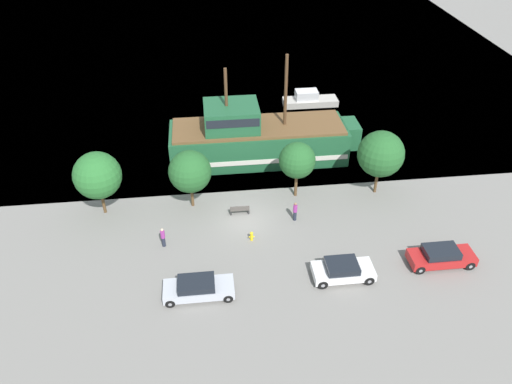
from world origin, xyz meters
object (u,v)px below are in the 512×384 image
at_px(parked_car_curb_rear, 343,270).
at_px(parked_car_curb_mid, 441,256).
at_px(moored_boat_dockside, 309,100).
at_px(pedestrian_walking_far, 295,211).
at_px(pirate_ship, 257,138).
at_px(parked_car_curb_front, 198,288).
at_px(bench_promenade_east, 240,210).
at_px(pedestrian_walking_near, 163,237).
at_px(fire_hydrant, 252,236).

bearing_deg(parked_car_curb_rear, parked_car_curb_mid, 4.03).
distance_m(moored_boat_dockside, pedestrian_walking_far, 20.89).
relative_size(pirate_ship, moored_boat_dockside, 2.85).
xyz_separation_m(parked_car_curb_front, parked_car_curb_mid, (16.93, 1.03, 0.05)).
distance_m(parked_car_curb_front, parked_car_curb_rear, 9.77).
bearing_deg(bench_promenade_east, pedestrian_walking_near, -151.73).
bearing_deg(pedestrian_walking_far, parked_car_curb_mid, -33.16).
relative_size(pirate_ship, fire_hydrant, 22.59).
distance_m(parked_car_curb_front, pedestrian_walking_near, 5.70).
bearing_deg(parked_car_curb_rear, fire_hydrant, 141.56).
bearing_deg(bench_promenade_east, pedestrian_walking_far, -16.19).
bearing_deg(fire_hydrant, parked_car_curb_rear, -38.44).
xyz_separation_m(fire_hydrant, bench_promenade_east, (-0.60, 3.24, 0.02)).
bearing_deg(pedestrian_walking_near, parked_car_curb_rear, -20.78).
bearing_deg(moored_boat_dockside, pedestrian_walking_near, -124.69).
bearing_deg(parked_car_curb_rear, pirate_ship, 103.94).
xyz_separation_m(parked_car_curb_mid, pedestrian_walking_far, (-9.27, 6.06, 0.13)).
bearing_deg(parked_car_curb_mid, parked_car_curb_front, -176.51).
distance_m(parked_car_curb_mid, pedestrian_walking_near, 19.80).
bearing_deg(pirate_ship, pedestrian_walking_far, -78.74).
height_order(parked_car_curb_front, parked_car_curb_rear, parked_car_curb_rear).
xyz_separation_m(parked_car_curb_rear, bench_promenade_east, (-6.32, 7.79, -0.24)).
height_order(moored_boat_dockside, parked_car_curb_front, moored_boat_dockside).
relative_size(moored_boat_dockside, parked_car_curb_front, 1.32).
distance_m(parked_car_curb_mid, parked_car_curb_rear, 7.19).
relative_size(parked_car_curb_mid, pedestrian_walking_near, 2.80).
height_order(pirate_ship, fire_hydrant, pirate_ship).
xyz_separation_m(moored_boat_dockside, parked_car_curb_rear, (-3.14, -26.78, 0.04)).
bearing_deg(pirate_ship, bench_promenade_east, -105.44).
height_order(parked_car_curb_rear, pedestrian_walking_far, pedestrian_walking_far).
distance_m(pirate_ship, fire_hydrant, 11.85).
distance_m(parked_car_curb_mid, bench_promenade_east, 15.33).
bearing_deg(parked_car_curb_rear, bench_promenade_east, 129.07).
relative_size(moored_boat_dockside, parked_car_curb_mid, 1.33).
xyz_separation_m(pirate_ship, moored_boat_dockside, (7.15, 10.62, -1.44)).
bearing_deg(pirate_ship, moored_boat_dockside, 56.07).
relative_size(parked_car_curb_mid, parked_car_curb_rear, 1.10).
distance_m(pedestrian_walking_near, pedestrian_walking_far, 10.28).
height_order(pirate_ship, pedestrian_walking_near, pirate_ship).
xyz_separation_m(parked_car_curb_mid, fire_hydrant, (-12.89, 4.04, -0.30)).
xyz_separation_m(pirate_ship, parked_car_curb_front, (-5.75, -16.68, -1.41)).
bearing_deg(parked_car_curb_front, parked_car_curb_mid, 3.49).
distance_m(parked_car_curb_front, parked_car_curb_mid, 16.96).
distance_m(parked_car_curb_front, fire_hydrant, 6.48).
relative_size(parked_car_curb_mid, pedestrian_walking_far, 2.75).
bearing_deg(parked_car_curb_front, bench_promenade_east, 67.53).
height_order(moored_boat_dockside, bench_promenade_east, moored_boat_dockside).
bearing_deg(pedestrian_walking_near, parked_car_curb_mid, -12.02).
bearing_deg(parked_car_curb_rear, pedestrian_walking_near, 159.22).
relative_size(bench_promenade_east, pedestrian_walking_far, 0.93).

